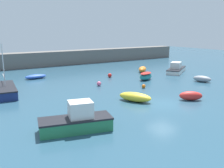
{
  "coord_description": "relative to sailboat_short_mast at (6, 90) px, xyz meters",
  "views": [
    {
      "loc": [
        -15.76,
        -15.98,
        6.66
      ],
      "look_at": [
        -1.72,
        6.08,
        0.95
      ],
      "focal_mm": 40.0,
      "sensor_mm": 36.0,
      "label": 1
    }
  ],
  "objects": [
    {
      "name": "ground_plane",
      "position": [
        11.57,
        -11.29,
        -0.59
      ],
      "size": [
        120.0,
        120.0,
        0.2
      ],
      "primitive_type": "cube",
      "color": "#284C60"
    },
    {
      "name": "harbor_breakwater",
      "position": [
        11.57,
        18.37,
        0.85
      ],
      "size": [
        58.18,
        2.79,
        2.67
      ],
      "primitive_type": "cube",
      "color": "#66605B",
      "rests_on": "ground_plane"
    },
    {
      "name": "sailboat_short_mast",
      "position": [
        0.0,
        0.0,
        0.0
      ],
      "size": [
        2.54,
        6.38,
        5.3
      ],
      "rotation": [
        0.0,
        0.0,
        4.6
      ],
      "color": "navy",
      "rests_on": "ground_plane"
    },
    {
      "name": "rowboat_blue_near",
      "position": [
        21.15,
        3.43,
        -0.04
      ],
      "size": [
        2.77,
        2.69,
        0.89
      ],
      "rotation": [
        0.0,
        0.0,
        3.89
      ],
      "color": "orange",
      "rests_on": "ground_plane"
    },
    {
      "name": "rowboat_white_midwater",
      "position": [
        9.89,
        -9.23,
        -0.06
      ],
      "size": [
        2.61,
        3.45,
        0.86
      ],
      "rotation": [
        0.0,
        0.0,
        2.05
      ],
      "color": "yellow",
      "rests_on": "ground_plane"
    },
    {
      "name": "dinghy_near_pier",
      "position": [
        14.67,
        -11.79,
        -0.05
      ],
      "size": [
        2.34,
        2.06,
        0.87
      ],
      "rotation": [
        0.0,
        0.0,
        5.66
      ],
      "color": "red",
      "rests_on": "ground_plane"
    },
    {
      "name": "open_tender_yellow",
      "position": [
        5.11,
        7.04,
        -0.18
      ],
      "size": [
        3.01,
        1.36,
        0.61
      ],
      "rotation": [
        0.0,
        0.0,
        0.06
      ],
      "color": "#2D56B7",
      "rests_on": "ground_plane"
    },
    {
      "name": "cabin_cruiser_white",
      "position": [
        2.3,
        -12.7,
        0.21
      ],
      "size": [
        5.12,
        2.88,
        2.02
      ],
      "rotation": [
        0.0,
        0.0,
        2.9
      ],
      "color": "#287A4C",
      "rests_on": "ground_plane"
    },
    {
      "name": "rowboat_with_red_cover",
      "position": [
        17.51,
        -1.72,
        0.02
      ],
      "size": [
        2.97,
        2.35,
        1.01
      ],
      "rotation": [
        0.0,
        0.0,
        0.46
      ],
      "color": "teal",
      "rests_on": "ground_plane"
    },
    {
      "name": "motorboat_grey_hull",
      "position": [
        25.39,
        0.24,
        0.08
      ],
      "size": [
        6.25,
        5.03,
        1.7
      ],
      "rotation": [
        0.0,
        0.0,
        0.58
      ],
      "color": "white",
      "rests_on": "ground_plane"
    },
    {
      "name": "fishing_dinghy_green",
      "position": [
        22.82,
        -6.72,
        -0.09
      ],
      "size": [
        1.77,
        2.55,
        0.8
      ],
      "rotation": [
        0.0,
        0.0,
        5.04
      ],
      "color": "gray",
      "rests_on": "ground_plane"
    },
    {
      "name": "mooring_buoy_white",
      "position": [
        4.45,
        -9.1,
        -0.21
      ],
      "size": [
        0.55,
        0.55,
        0.55
      ],
      "primitive_type": "sphere",
      "color": "white",
      "rests_on": "ground_plane"
    },
    {
      "name": "mooring_buoy_pink",
      "position": [
        10.28,
        -1.6,
        -0.21
      ],
      "size": [
        0.55,
        0.55,
        0.55
      ],
      "primitive_type": "sphere",
      "color": "#EA668C",
      "rests_on": "ground_plane"
    },
    {
      "name": "mooring_buoy_orange",
      "position": [
        14.09,
        -5.42,
        -0.26
      ],
      "size": [
        0.45,
        0.45,
        0.45
      ],
      "primitive_type": "sphere",
      "color": "orange",
      "rests_on": "ground_plane"
    },
    {
      "name": "mooring_buoy_red",
      "position": [
        14.31,
        2.38,
        -0.2
      ],
      "size": [
        0.58,
        0.58,
        0.58
      ],
      "primitive_type": "sphere",
      "color": "red",
      "rests_on": "ground_plane"
    }
  ]
}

